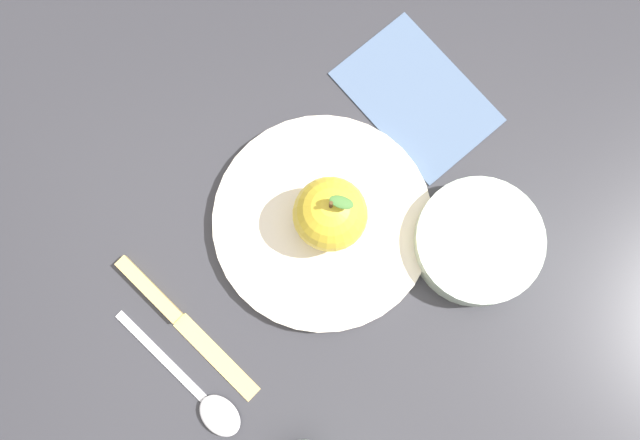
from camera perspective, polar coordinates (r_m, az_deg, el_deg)
ground_plane at (r=0.72m, az=-1.59°, el=-2.12°), size 2.40×2.40×0.00m
dinner_plate at (r=0.71m, az=0.00°, el=-0.17°), size 0.23×0.23×0.02m
apple at (r=0.67m, az=0.62°, el=0.45°), size 0.08×0.08×0.09m
side_bowl at (r=0.71m, az=13.12°, el=-1.82°), size 0.13×0.13×0.04m
knife at (r=0.72m, az=-12.59°, el=-7.85°), size 0.13×0.17×0.01m
spoon at (r=0.71m, az=-9.91°, el=-15.07°), size 0.12×0.15×0.01m
linen_napkin at (r=0.76m, az=8.03°, el=10.35°), size 0.19×0.21×0.00m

